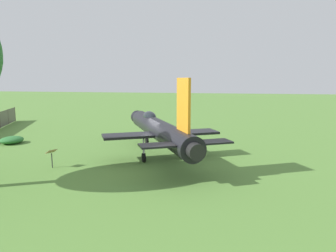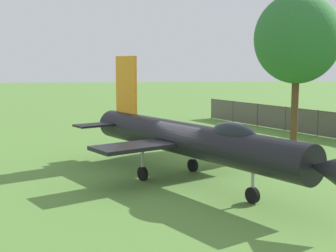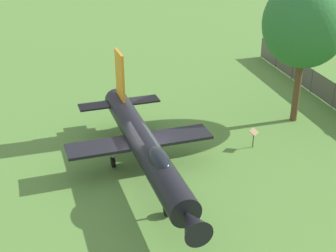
{
  "view_description": "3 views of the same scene",
  "coord_description": "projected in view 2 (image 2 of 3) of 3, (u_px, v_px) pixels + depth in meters",
  "views": [
    {
      "loc": [
        -4.89,
        20.16,
        5.31
      ],
      "look_at": [
        -0.44,
        -0.86,
        2.01
      ],
      "focal_mm": 32.35,
      "sensor_mm": 36.0,
      "label": 1
    },
    {
      "loc": [
        -3.31,
        -19.55,
        5.12
      ],
      "look_at": [
        -0.8,
        -0.02,
        2.44
      ],
      "focal_mm": 50.47,
      "sensor_mm": 36.0,
      "label": 2
    },
    {
      "loc": [
        5.24,
        -21.33,
        13.45
      ],
      "look_at": [
        1.09,
        1.25,
        2.39
      ],
      "focal_mm": 50.73,
      "sensor_mm": 36.0,
      "label": 3
    }
  ],
  "objects": [
    {
      "name": "display_jet",
      "position": [
        192.0,
        139.0,
        19.79
      ],
      "size": [
        9.39,
        13.61,
        5.41
      ],
      "rotation": [
        0.0,
        0.0,
        5.22
      ],
      "color": "black",
      "rests_on": "ground_plane"
    },
    {
      "name": "ground_plane",
      "position": [
        186.0,
        182.0,
        20.32
      ],
      "size": [
        200.0,
        200.0,
        0.0
      ],
      "primitive_type": "plane",
      "color": "#568438"
    },
    {
      "name": "shade_tree",
      "position": [
        297.0,
        39.0,
        28.91
      ],
      "size": [
        5.26,
        5.36,
        9.3
      ],
      "color": "brown",
      "rests_on": "ground_plane"
    },
    {
      "name": "info_plaque",
      "position": [
        279.0,
        143.0,
        25.03
      ],
      "size": [
        0.61,
        0.71,
        1.14
      ],
      "color": "#333333",
      "rests_on": "ground_plane"
    }
  ]
}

